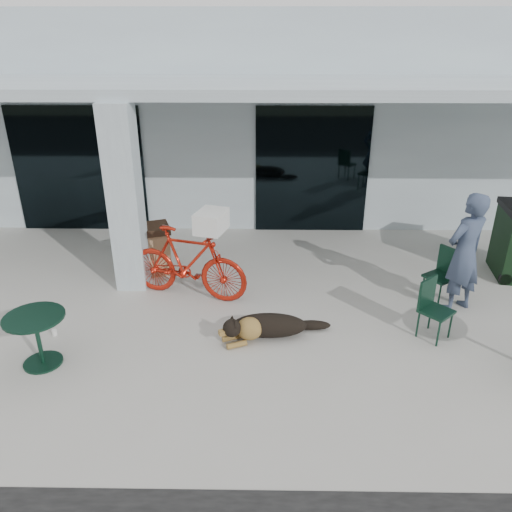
{
  "coord_description": "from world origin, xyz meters",
  "views": [
    {
      "loc": [
        0.76,
        -5.48,
        4.14
      ],
      "look_at": [
        0.66,
        1.35,
        1.0
      ],
      "focal_mm": 35.0,
      "sensor_mm": 36.0,
      "label": 1
    }
  ],
  "objects_px": {
    "cafe_chair_far_a": "(436,311)",
    "trash_receptacle": "(155,249)",
    "dog": "(270,324)",
    "person": "(465,253)",
    "bicycle": "(188,263)",
    "cafe_chair_far_b": "(440,276)",
    "cafe_table_near": "(39,340)"
  },
  "relations": [
    {
      "from": "cafe_chair_far_a",
      "to": "trash_receptacle",
      "type": "height_order",
      "value": "trash_receptacle"
    },
    {
      "from": "dog",
      "to": "person",
      "type": "xyz_separation_m",
      "value": [
        3.0,
        0.85,
        0.77
      ]
    },
    {
      "from": "bicycle",
      "to": "person",
      "type": "height_order",
      "value": "person"
    },
    {
      "from": "dog",
      "to": "cafe_chair_far_b",
      "type": "bearing_deg",
      "value": -1.68
    },
    {
      "from": "cafe_table_near",
      "to": "cafe_chair_far_a",
      "type": "xyz_separation_m",
      "value": [
        5.46,
        0.71,
        0.08
      ]
    },
    {
      "from": "cafe_table_near",
      "to": "person",
      "type": "relative_size",
      "value": 0.4
    },
    {
      "from": "trash_receptacle",
      "to": "bicycle",
      "type": "bearing_deg",
      "value": -51.08
    },
    {
      "from": "trash_receptacle",
      "to": "cafe_table_near",
      "type": "bearing_deg",
      "value": -109.68
    },
    {
      "from": "cafe_table_near",
      "to": "cafe_chair_far_b",
      "type": "height_order",
      "value": "cafe_chair_far_b"
    },
    {
      "from": "cafe_table_near",
      "to": "trash_receptacle",
      "type": "relative_size",
      "value": 0.85
    },
    {
      "from": "cafe_chair_far_b",
      "to": "person",
      "type": "distance_m",
      "value": 0.62
    },
    {
      "from": "bicycle",
      "to": "cafe_table_near",
      "type": "distance_m",
      "value": 2.58
    },
    {
      "from": "cafe_chair_far_a",
      "to": "person",
      "type": "relative_size",
      "value": 0.46
    },
    {
      "from": "bicycle",
      "to": "dog",
      "type": "height_order",
      "value": "bicycle"
    },
    {
      "from": "cafe_chair_far_b",
      "to": "dog",
      "type": "bearing_deg",
      "value": -102.95
    },
    {
      "from": "cafe_chair_far_a",
      "to": "trash_receptacle",
      "type": "xyz_separation_m",
      "value": [
        -4.46,
        2.08,
        0.01
      ]
    },
    {
      "from": "dog",
      "to": "trash_receptacle",
      "type": "xyz_separation_m",
      "value": [
        -2.07,
        2.1,
        0.25
      ]
    },
    {
      "from": "dog",
      "to": "cafe_chair_far_b",
      "type": "distance_m",
      "value": 3.0
    },
    {
      "from": "bicycle",
      "to": "person",
      "type": "xyz_separation_m",
      "value": [
        4.34,
        -0.35,
        0.36
      ]
    },
    {
      "from": "person",
      "to": "cafe_chair_far_b",
      "type": "bearing_deg",
      "value": -77.38
    },
    {
      "from": "cafe_table_near",
      "to": "cafe_chair_far_a",
      "type": "height_order",
      "value": "cafe_chair_far_a"
    },
    {
      "from": "person",
      "to": "trash_receptacle",
      "type": "distance_m",
      "value": 5.25
    },
    {
      "from": "cafe_chair_far_a",
      "to": "trash_receptacle",
      "type": "relative_size",
      "value": 0.97
    },
    {
      "from": "dog",
      "to": "person",
      "type": "distance_m",
      "value": 3.21
    },
    {
      "from": "bicycle",
      "to": "trash_receptacle",
      "type": "relative_size",
      "value": 2.23
    },
    {
      "from": "bicycle",
      "to": "cafe_chair_far_b",
      "type": "height_order",
      "value": "bicycle"
    },
    {
      "from": "dog",
      "to": "trash_receptacle",
      "type": "relative_size",
      "value": 1.36
    },
    {
      "from": "cafe_table_near",
      "to": "cafe_chair_far_b",
      "type": "relative_size",
      "value": 0.87
    },
    {
      "from": "person",
      "to": "trash_receptacle",
      "type": "bearing_deg",
      "value": -42.76
    },
    {
      "from": "cafe_chair_far_b",
      "to": "trash_receptacle",
      "type": "height_order",
      "value": "trash_receptacle"
    },
    {
      "from": "cafe_table_near",
      "to": "cafe_chair_far_a",
      "type": "distance_m",
      "value": 5.51
    },
    {
      "from": "cafe_chair_far_b",
      "to": "trash_receptacle",
      "type": "distance_m",
      "value": 4.95
    }
  ]
}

